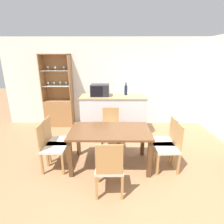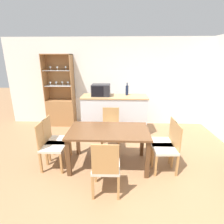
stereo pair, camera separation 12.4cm
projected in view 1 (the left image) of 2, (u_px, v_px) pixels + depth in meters
ground_plane at (122, 175)px, 3.10m from camera, size 18.00×18.00×0.00m
wall_back at (118, 83)px, 5.22m from camera, size 6.80×0.06×2.55m
kitchen_counter at (113, 114)px, 4.75m from camera, size 1.73×0.64×1.03m
display_cabinet at (59, 107)px, 5.24m from camera, size 0.82×0.40×2.09m
dining_table at (110, 135)px, 3.23m from camera, size 1.47×0.84×0.73m
dining_chair_head_near at (109, 167)px, 2.57m from camera, size 0.42×0.42×0.90m
dining_chair_side_left_far at (56, 140)px, 3.41m from camera, size 0.42×0.42×0.90m
dining_chair_side_right_far at (164, 141)px, 3.40m from camera, size 0.41×0.41×0.90m
dining_chair_head_far at (111, 128)px, 3.99m from camera, size 0.42×0.42×0.90m
dining_chair_side_right_near at (168, 147)px, 3.16m from camera, size 0.43×0.43×0.90m
dining_chair_side_left_near at (52, 147)px, 3.17m from camera, size 0.42×0.42×0.90m
microwave at (100, 90)px, 4.57m from camera, size 0.48×0.39×0.30m
wine_bottle at (126, 90)px, 4.68m from camera, size 0.08×0.08×0.33m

